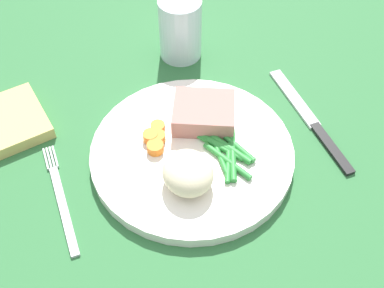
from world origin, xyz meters
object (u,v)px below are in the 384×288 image
knife (311,121)px  fork (61,198)px  water_glass (180,33)px  meat_portion (205,112)px  dinner_plate (192,153)px

knife → fork: bearing=179.1°
knife → water_glass: 23.57cm
knife → meat_portion: bearing=161.8°
meat_portion → fork: size_ratio=0.48×
meat_portion → knife: 14.93cm
dinner_plate → water_glass: 20.96cm
fork → knife: (34.61, -0.03, -0.00)cm
dinner_plate → meat_portion: (3.50, 4.09, 2.19)cm
meat_portion → water_glass: (2.37, 15.76, 1.07)cm
dinner_plate → water_glass: water_glass is taller
dinner_plate → knife: (17.50, -0.29, -0.60)cm
knife → dinner_plate: bearing=178.2°
meat_portion → fork: 21.25cm
fork → water_glass: bearing=45.3°
meat_portion → dinner_plate: bearing=-130.6°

